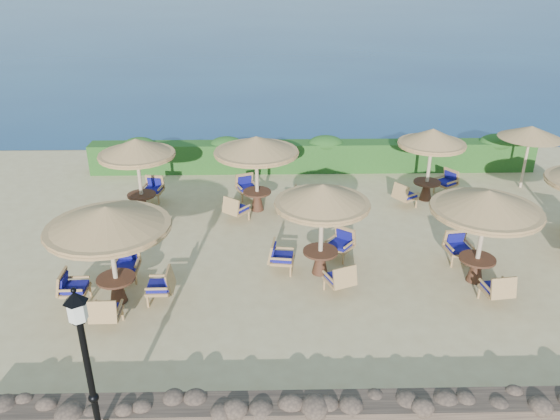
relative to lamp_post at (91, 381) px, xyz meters
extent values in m
plane|color=tan|center=(4.80, 6.80, -1.55)|extent=(120.00, 120.00, 0.00)
plane|color=navy|center=(4.80, 76.80, -1.55)|extent=(160.00, 160.00, 0.00)
cube|color=#1A4516|center=(4.80, 14.00, -0.95)|extent=(18.00, 0.90, 1.20)
cube|color=brown|center=(4.80, 0.60, -1.33)|extent=(15.00, 0.65, 0.44)
cylinder|color=black|center=(0.00, 0.00, 0.00)|extent=(0.11, 0.11, 2.40)
cylinder|color=silver|center=(0.00, 0.00, 1.43)|extent=(0.30, 0.30, 0.36)
cone|color=black|center=(0.00, 0.00, 1.67)|extent=(0.40, 0.40, 0.18)
cylinder|color=tan|center=(12.60, 12.00, -0.45)|extent=(0.10, 0.10, 2.20)
cone|color=olive|center=(12.60, 12.00, 0.63)|extent=(2.30, 2.30, 0.45)
cylinder|color=tan|center=(-0.85, 4.63, -0.35)|extent=(0.12, 0.12, 2.40)
cone|color=olive|center=(-0.85, 4.63, 0.83)|extent=(3.03, 3.03, 0.55)
cylinder|color=olive|center=(-0.85, 4.63, 0.55)|extent=(2.97, 2.97, 0.14)
cylinder|color=#4A2A1A|center=(-0.85, 4.63, -0.87)|extent=(0.96, 0.96, 0.06)
cone|color=#4A2A1A|center=(-0.85, 4.63, -1.22)|extent=(0.44, 0.44, 0.64)
cylinder|color=tan|center=(4.38, 5.90, -0.35)|extent=(0.12, 0.12, 2.40)
cone|color=olive|center=(4.38, 5.90, 0.83)|extent=(2.55, 2.55, 0.55)
cylinder|color=olive|center=(4.38, 5.90, 0.55)|extent=(2.50, 2.50, 0.14)
cylinder|color=#4A2A1A|center=(4.38, 5.90, -0.87)|extent=(0.96, 0.96, 0.06)
cone|color=#4A2A1A|center=(4.38, 5.90, -1.22)|extent=(0.44, 0.44, 0.64)
cylinder|color=tan|center=(8.52, 5.41, -0.35)|extent=(0.12, 0.12, 2.40)
cone|color=olive|center=(8.52, 5.41, 0.83)|extent=(2.86, 2.86, 0.55)
cylinder|color=olive|center=(8.52, 5.41, 0.55)|extent=(2.80, 2.80, 0.14)
cylinder|color=#4A2A1A|center=(8.52, 5.41, -0.87)|extent=(0.96, 0.96, 0.06)
cone|color=#4A2A1A|center=(8.52, 5.41, -1.22)|extent=(0.44, 0.44, 0.64)
cylinder|color=tan|center=(-1.32, 9.96, -0.35)|extent=(0.12, 0.12, 2.40)
cone|color=olive|center=(-1.32, 9.96, 0.83)|extent=(2.52, 2.52, 0.55)
cylinder|color=olive|center=(-1.32, 9.96, 0.55)|extent=(2.47, 2.47, 0.14)
cylinder|color=#4A2A1A|center=(-1.32, 9.96, -0.87)|extent=(0.96, 0.96, 0.06)
cone|color=#4A2A1A|center=(-1.32, 9.96, -1.22)|extent=(0.44, 0.44, 0.64)
cylinder|color=tan|center=(2.58, 10.13, -0.35)|extent=(0.12, 0.12, 2.40)
cone|color=olive|center=(2.58, 10.13, 0.83)|extent=(2.85, 2.85, 0.55)
cylinder|color=olive|center=(2.58, 10.13, 0.55)|extent=(2.80, 2.80, 0.14)
cylinder|color=#4A2A1A|center=(2.58, 10.13, -0.87)|extent=(0.96, 0.96, 0.06)
cone|color=#4A2A1A|center=(2.58, 10.13, -1.22)|extent=(0.44, 0.44, 0.64)
cylinder|color=tan|center=(8.64, 10.89, -0.35)|extent=(0.12, 0.12, 2.40)
cone|color=olive|center=(8.64, 10.89, 0.83)|extent=(2.35, 2.35, 0.55)
cylinder|color=olive|center=(8.64, 10.89, 0.55)|extent=(2.31, 2.31, 0.14)
cylinder|color=#4A2A1A|center=(8.64, 10.89, -0.87)|extent=(0.96, 0.96, 0.06)
cone|color=#4A2A1A|center=(8.64, 10.89, -1.22)|extent=(0.44, 0.44, 0.64)
camera|label=1|loc=(2.99, -7.09, 6.37)|focal=35.00mm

